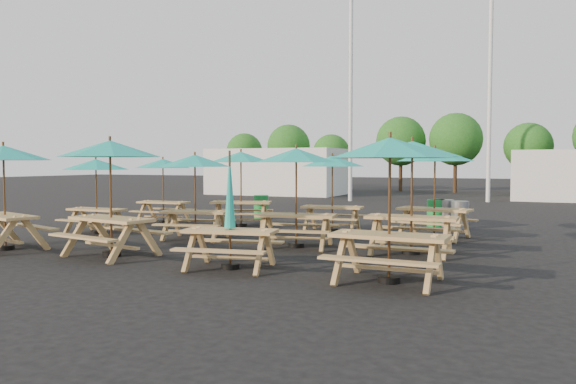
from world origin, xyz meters
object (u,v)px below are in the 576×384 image
at_px(picnic_unit_4, 195,166).
at_px(picnic_unit_8, 332,166).
at_px(picnic_unit_10, 412,156).
at_px(picnic_unit_11, 435,161).
at_px(picnic_unit_5, 241,162).
at_px(waste_bin_0, 261,207).
at_px(picnic_unit_0, 3,159).
at_px(waste_bin_4, 460,215).
at_px(waste_bin_3, 445,213).
at_px(picnic_unit_3, 110,156).
at_px(picnic_unit_6, 230,220).
at_px(picnic_unit_1, 96,169).
at_px(picnic_unit_9, 390,157).
at_px(waste_bin_2, 437,213).
at_px(picnic_unit_7, 296,162).
at_px(picnic_unit_2, 163,167).
at_px(waste_bin_1, 435,213).

relative_size(picnic_unit_4, picnic_unit_8, 1.01).
height_order(picnic_unit_10, picnic_unit_11, picnic_unit_10).
bearing_deg(picnic_unit_5, picnic_unit_10, -47.01).
bearing_deg(waste_bin_0, picnic_unit_0, -104.06).
height_order(picnic_unit_5, waste_bin_4, picnic_unit_5).
bearing_deg(waste_bin_3, picnic_unit_10, -89.21).
bearing_deg(waste_bin_0, picnic_unit_4, -81.56).
bearing_deg(picnic_unit_8, picnic_unit_4, -138.64).
bearing_deg(picnic_unit_3, picnic_unit_6, 7.24).
bearing_deg(picnic_unit_1, waste_bin_4, 29.89).
height_order(picnic_unit_9, waste_bin_4, picnic_unit_9).
distance_m(picnic_unit_3, waste_bin_4, 10.18).
bearing_deg(waste_bin_2, waste_bin_4, -32.94).
bearing_deg(picnic_unit_10, picnic_unit_4, 176.88).
bearing_deg(waste_bin_3, picnic_unit_1, -146.73).
relative_size(picnic_unit_7, picnic_unit_11, 0.99).
distance_m(waste_bin_0, waste_bin_3, 6.23).
relative_size(picnic_unit_2, picnic_unit_10, 0.86).
relative_size(picnic_unit_0, waste_bin_0, 3.06).
height_order(waste_bin_3, waste_bin_4, same).
bearing_deg(picnic_unit_0, waste_bin_1, 63.74).
distance_m(picnic_unit_0, waste_bin_1, 11.90).
height_order(picnic_unit_0, waste_bin_0, picnic_unit_0).
distance_m(waste_bin_0, waste_bin_1, 5.95).
xyz_separation_m(picnic_unit_9, picnic_unit_11, (-0.19, 5.74, -0.04)).
height_order(picnic_unit_4, waste_bin_0, picnic_unit_4).
distance_m(picnic_unit_10, waste_bin_3, 5.87).
bearing_deg(waste_bin_4, picnic_unit_6, -110.90).
bearing_deg(picnic_unit_7, picnic_unit_8, 84.22).
distance_m(picnic_unit_4, picnic_unit_10, 5.52).
height_order(waste_bin_0, waste_bin_2, same).
distance_m(picnic_unit_0, picnic_unit_1, 3.08).
bearing_deg(picnic_unit_6, waste_bin_0, 102.77).
relative_size(picnic_unit_8, picnic_unit_9, 0.91).
height_order(picnic_unit_7, waste_bin_4, picnic_unit_7).
distance_m(picnic_unit_8, picnic_unit_11, 2.89).
height_order(picnic_unit_5, waste_bin_1, picnic_unit_5).
height_order(picnic_unit_11, waste_bin_1, picnic_unit_11).
bearing_deg(picnic_unit_3, picnic_unit_10, 37.51).
distance_m(picnic_unit_9, waste_bin_4, 8.37).
distance_m(picnic_unit_8, waste_bin_4, 4.16).
height_order(waste_bin_0, waste_bin_3, same).
relative_size(picnic_unit_3, picnic_unit_6, 1.12).
bearing_deg(picnic_unit_2, picnic_unit_6, -49.51).
height_order(picnic_unit_4, picnic_unit_11, picnic_unit_11).
bearing_deg(picnic_unit_5, picnic_unit_4, -103.64).
xyz_separation_m(waste_bin_0, waste_bin_4, (6.71, -0.32, 0.00)).
bearing_deg(picnic_unit_9, picnic_unit_5, 135.86).
bearing_deg(waste_bin_3, picnic_unit_9, -87.91).
relative_size(picnic_unit_4, waste_bin_0, 2.67).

